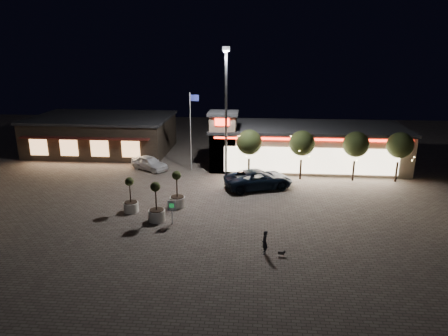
# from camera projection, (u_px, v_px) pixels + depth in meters

# --- Properties ---
(ground) EXTENTS (90.00, 90.00, 0.00)m
(ground) POSITION_uv_depth(u_px,v_px,m) (190.00, 224.00, 29.07)
(ground) COLOR #665C53
(ground) RESTS_ON ground
(retail_building) EXTENTS (20.40, 8.40, 6.10)m
(retail_building) POSITION_uv_depth(u_px,v_px,m) (301.00, 145.00, 42.73)
(retail_building) COLOR gray
(retail_building) RESTS_ON ground
(restaurant_building) EXTENTS (16.40, 11.00, 4.30)m
(restaurant_building) POSITION_uv_depth(u_px,v_px,m) (103.00, 134.00, 48.58)
(restaurant_building) COLOR #382D23
(restaurant_building) RESTS_ON ground
(floodlight_pole) EXTENTS (0.60, 0.40, 12.38)m
(floodlight_pole) POSITION_uv_depth(u_px,v_px,m) (226.00, 111.00, 34.47)
(floodlight_pole) COLOR gray
(floodlight_pole) RESTS_ON ground
(flagpole) EXTENTS (0.95, 0.10, 8.00)m
(flagpole) POSITION_uv_depth(u_px,v_px,m) (191.00, 125.00, 40.22)
(flagpole) COLOR white
(flagpole) RESTS_ON ground
(string_tree_a) EXTENTS (2.42, 2.42, 4.79)m
(string_tree_a) POSITION_uv_depth(u_px,v_px,m) (249.00, 142.00, 38.19)
(string_tree_a) COLOR #332319
(string_tree_a) RESTS_ON ground
(string_tree_b) EXTENTS (2.42, 2.42, 4.79)m
(string_tree_b) POSITION_uv_depth(u_px,v_px,m) (302.00, 143.00, 37.79)
(string_tree_b) COLOR #332319
(string_tree_b) RESTS_ON ground
(string_tree_c) EXTENTS (2.42, 2.42, 4.79)m
(string_tree_c) POSITION_uv_depth(u_px,v_px,m) (356.00, 144.00, 37.39)
(string_tree_c) COLOR #332319
(string_tree_c) RESTS_ON ground
(string_tree_d) EXTENTS (2.42, 2.42, 4.79)m
(string_tree_d) POSITION_uv_depth(u_px,v_px,m) (400.00, 145.00, 37.07)
(string_tree_d) COLOR #332319
(string_tree_d) RESTS_ON ground
(pickup_truck) EXTENTS (6.80, 4.84, 1.72)m
(pickup_truck) POSITION_uv_depth(u_px,v_px,m) (259.00, 179.00, 36.11)
(pickup_truck) COLOR black
(pickup_truck) RESTS_ON ground
(white_sedan) EXTENTS (4.56, 3.75, 1.47)m
(white_sedan) POSITION_uv_depth(u_px,v_px,m) (149.00, 163.00, 41.53)
(white_sedan) COLOR white
(white_sedan) RESTS_ON ground
(pedestrian) EXTENTS (0.44, 0.60, 1.52)m
(pedestrian) POSITION_uv_depth(u_px,v_px,m) (265.00, 242.00, 24.70)
(pedestrian) COLOR black
(pedestrian) RESTS_ON ground
(dog) EXTENTS (0.49, 0.18, 0.27)m
(dog) POSITION_uv_depth(u_px,v_px,m) (282.00, 252.00, 24.52)
(dog) COLOR #59514C
(dog) RESTS_ON ground
(planter_left) EXTENTS (1.15, 1.15, 2.81)m
(planter_left) POSITION_uv_depth(u_px,v_px,m) (131.00, 201.00, 30.96)
(planter_left) COLOR silver
(planter_left) RESTS_ON ground
(planter_mid) EXTENTS (1.23, 1.23, 3.03)m
(planter_mid) POSITION_uv_depth(u_px,v_px,m) (157.00, 209.00, 29.33)
(planter_mid) COLOR silver
(planter_mid) RESTS_ON ground
(planter_right) EXTENTS (1.23, 1.23, 3.02)m
(planter_right) POSITION_uv_depth(u_px,v_px,m) (177.00, 196.00, 31.90)
(planter_right) COLOR silver
(planter_right) RESTS_ON ground
(valet_sign) EXTENTS (0.60, 0.08, 1.83)m
(valet_sign) POSITION_uv_depth(u_px,v_px,m) (172.00, 208.00, 28.68)
(valet_sign) COLOR gray
(valet_sign) RESTS_ON ground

